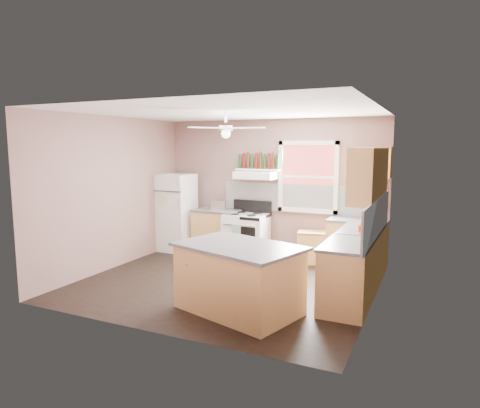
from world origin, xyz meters
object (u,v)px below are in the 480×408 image
at_px(toaster, 218,205).
at_px(island, 239,280).
at_px(stove, 246,236).
at_px(refrigerator, 176,212).
at_px(cart, 314,247).

xyz_separation_m(toaster, island, (1.73, -2.69, -0.56)).
relative_size(toaster, stove, 0.33).
xyz_separation_m(refrigerator, toaster, (0.90, 0.18, 0.19)).
relative_size(stove, cart, 1.44).
bearing_deg(toaster, cart, -21.24).
xyz_separation_m(toaster, cart, (2.00, 0.03, -0.69)).
bearing_deg(refrigerator, toaster, 12.15).
bearing_deg(cart, refrigerator, 172.17).
relative_size(refrigerator, stove, 1.86).
distance_m(refrigerator, stove, 1.62).
bearing_deg(toaster, refrigerator, 169.47).
bearing_deg(toaster, island, -79.35).
relative_size(toaster, cart, 0.47).
distance_m(refrigerator, cart, 2.95).
distance_m(cart, island, 2.74).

